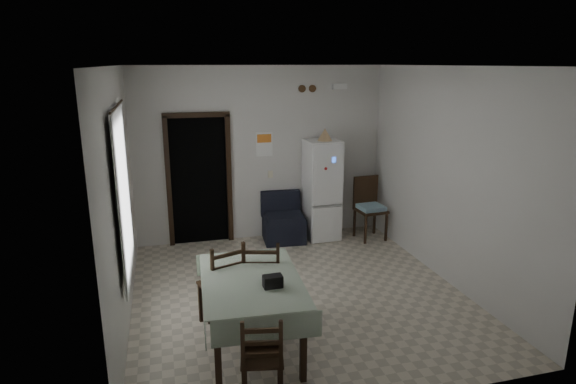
# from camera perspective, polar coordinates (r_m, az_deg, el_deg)

# --- Properties ---
(ground) EXTENTS (4.50, 4.50, 0.00)m
(ground) POSITION_cam_1_polar(r_m,az_deg,el_deg) (6.47, 1.16, -11.88)
(ground) COLOR #BCB099
(ground) RESTS_ON ground
(ceiling) EXTENTS (4.20, 4.50, 0.02)m
(ceiling) POSITION_cam_1_polar(r_m,az_deg,el_deg) (5.77, 1.32, 14.73)
(ceiling) COLOR white
(ceiling) RESTS_ON ground
(wall_back) EXTENTS (4.20, 0.02, 2.90)m
(wall_back) POSITION_cam_1_polar(r_m,az_deg,el_deg) (8.10, -3.19, 4.48)
(wall_back) COLOR silver
(wall_back) RESTS_ON ground
(wall_front) EXTENTS (4.20, 0.02, 2.90)m
(wall_front) POSITION_cam_1_polar(r_m,az_deg,el_deg) (3.95, 10.36, -7.23)
(wall_front) COLOR silver
(wall_front) RESTS_ON ground
(wall_left) EXTENTS (0.02, 4.50, 2.90)m
(wall_left) POSITION_cam_1_polar(r_m,az_deg,el_deg) (5.76, -19.27, -0.72)
(wall_left) COLOR silver
(wall_left) RESTS_ON ground
(wall_right) EXTENTS (0.02, 4.50, 2.90)m
(wall_right) POSITION_cam_1_polar(r_m,az_deg,el_deg) (6.83, 18.43, 1.74)
(wall_right) COLOR silver
(wall_right) RESTS_ON ground
(doorway) EXTENTS (1.06, 0.52, 2.22)m
(doorway) POSITION_cam_1_polar(r_m,az_deg,el_deg) (8.23, -10.61, 1.65)
(doorway) COLOR black
(doorway) RESTS_ON ground
(window_recess) EXTENTS (0.10, 1.20, 1.60)m
(window_recess) POSITION_cam_1_polar(r_m,az_deg,el_deg) (5.55, -20.01, -0.30)
(window_recess) COLOR silver
(window_recess) RESTS_ON ground
(curtain) EXTENTS (0.02, 1.45, 1.85)m
(curtain) POSITION_cam_1_polar(r_m,az_deg,el_deg) (5.54, -18.88, -0.23)
(curtain) COLOR silver
(curtain) RESTS_ON ground
(curtain_rod) EXTENTS (0.02, 1.60, 0.02)m
(curtain_rod) POSITION_cam_1_polar(r_m,az_deg,el_deg) (5.38, -19.64, 9.59)
(curtain_rod) COLOR black
(curtain_rod) RESTS_ON ground
(calendar) EXTENTS (0.28, 0.02, 0.40)m
(calendar) POSITION_cam_1_polar(r_m,az_deg,el_deg) (8.06, -2.84, 5.67)
(calendar) COLOR white
(calendar) RESTS_ON ground
(calendar_image) EXTENTS (0.24, 0.01, 0.14)m
(calendar_image) POSITION_cam_1_polar(r_m,az_deg,el_deg) (8.04, -2.84, 6.37)
(calendar_image) COLOR orange
(calendar_image) RESTS_ON ground
(light_switch) EXTENTS (0.08, 0.02, 0.12)m
(light_switch) POSITION_cam_1_polar(r_m,az_deg,el_deg) (8.19, -2.11, 2.11)
(light_switch) COLOR beige
(light_switch) RESTS_ON ground
(vent_left) EXTENTS (0.12, 0.03, 0.12)m
(vent_left) POSITION_cam_1_polar(r_m,az_deg,el_deg) (8.12, 1.67, 12.14)
(vent_left) COLOR #533821
(vent_left) RESTS_ON ground
(vent_right) EXTENTS (0.12, 0.03, 0.12)m
(vent_right) POSITION_cam_1_polar(r_m,az_deg,el_deg) (8.18, 2.91, 12.15)
(vent_right) COLOR #533821
(vent_right) RESTS_ON ground
(emergency_light) EXTENTS (0.25, 0.07, 0.09)m
(emergency_light) POSITION_cam_1_polar(r_m,az_deg,el_deg) (8.31, 6.13, 12.34)
(emergency_light) COLOR white
(emergency_light) RESTS_ON ground
(fridge) EXTENTS (0.57, 0.57, 1.70)m
(fridge) POSITION_cam_1_polar(r_m,az_deg,el_deg) (8.18, 4.03, 0.25)
(fridge) COLOR white
(fridge) RESTS_ON ground
(tan_cone) EXTENTS (0.26, 0.26, 0.20)m
(tan_cone) POSITION_cam_1_polar(r_m,az_deg,el_deg) (7.96, 4.40, 6.81)
(tan_cone) COLOR tan
(tan_cone) RESTS_ON fridge
(navy_seat) EXTENTS (0.73, 0.71, 0.82)m
(navy_seat) POSITION_cam_1_polar(r_m,az_deg,el_deg) (8.12, -0.50, -3.06)
(navy_seat) COLOR black
(navy_seat) RESTS_ON ground
(corner_chair) EXTENTS (0.50, 0.50, 1.06)m
(corner_chair) POSITION_cam_1_polar(r_m,az_deg,el_deg) (8.30, 9.79, -1.99)
(corner_chair) COLOR black
(corner_chair) RESTS_ON ground
(dining_table) EXTENTS (1.09, 1.58, 0.79)m
(dining_table) POSITION_cam_1_polar(r_m,az_deg,el_deg) (5.21, -4.29, -14.14)
(dining_table) COLOR #96A68E
(dining_table) RESTS_ON ground
(black_bag) EXTENTS (0.19, 0.12, 0.12)m
(black_bag) POSITION_cam_1_polar(r_m,az_deg,el_deg) (4.81, -1.82, -10.54)
(black_bag) COLOR black
(black_bag) RESTS_ON dining_table
(dining_chair_far_left) EXTENTS (0.56, 0.56, 1.03)m
(dining_chair_far_left) POSITION_cam_1_polar(r_m,az_deg,el_deg) (5.61, -7.89, -10.64)
(dining_chair_far_left) COLOR black
(dining_chair_far_left) RESTS_ON ground
(dining_chair_far_right) EXTENTS (0.54, 0.54, 1.02)m
(dining_chair_far_right) POSITION_cam_1_polar(r_m,az_deg,el_deg) (5.67, -3.06, -10.24)
(dining_chair_far_right) COLOR black
(dining_chair_far_right) RESTS_ON ground
(dining_chair_near_head) EXTENTS (0.44, 0.44, 0.87)m
(dining_chair_near_head) POSITION_cam_1_polar(r_m,az_deg,el_deg) (4.49, -3.10, -18.82)
(dining_chair_near_head) COLOR black
(dining_chair_near_head) RESTS_ON ground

